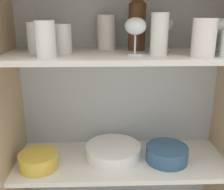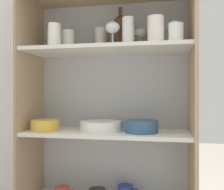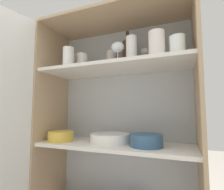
{
  "view_description": "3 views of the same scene",
  "coord_description": "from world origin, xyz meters",
  "px_view_note": "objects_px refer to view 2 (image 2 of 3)",
  "views": [
    {
      "loc": [
        -0.07,
        -0.84,
        1.35
      ],
      "look_at": [
        -0.04,
        0.19,
        1.02
      ],
      "focal_mm": 42.0,
      "sensor_mm": 36.0,
      "label": 1
    },
    {
      "loc": [
        0.31,
        -1.26,
        0.94
      ],
      "look_at": [
        0.03,
        0.17,
        0.94
      ],
      "focal_mm": 42.0,
      "sensor_mm": 36.0,
      "label": 2
    },
    {
      "loc": [
        0.38,
        -0.82,
        0.92
      ],
      "look_at": [
        -0.01,
        0.16,
        1.02
      ],
      "focal_mm": 28.0,
      "sensor_mm": 36.0,
      "label": 3
    }
  ],
  "objects_px": {
    "plate_stack_white": "(101,126)",
    "serving_bowl_small": "(45,125)",
    "wine_bottle": "(120,32)",
    "mixing_bowl_large": "(141,126)"
  },
  "relations": [
    {
      "from": "plate_stack_white",
      "to": "serving_bowl_small",
      "type": "distance_m",
      "value": 0.32
    },
    {
      "from": "wine_bottle",
      "to": "mixing_bowl_large",
      "type": "bearing_deg",
      "value": -38.43
    },
    {
      "from": "wine_bottle",
      "to": "plate_stack_white",
      "type": "xyz_separation_m",
      "value": [
        -0.1,
        -0.06,
        -0.54
      ]
    },
    {
      "from": "plate_stack_white",
      "to": "mixing_bowl_large",
      "type": "bearing_deg",
      "value": -9.8
    },
    {
      "from": "wine_bottle",
      "to": "serving_bowl_small",
      "type": "height_order",
      "value": "wine_bottle"
    },
    {
      "from": "serving_bowl_small",
      "to": "wine_bottle",
      "type": "bearing_deg",
      "value": 18.41
    },
    {
      "from": "wine_bottle",
      "to": "plate_stack_white",
      "type": "height_order",
      "value": "wine_bottle"
    },
    {
      "from": "plate_stack_white",
      "to": "mixing_bowl_large",
      "type": "distance_m",
      "value": 0.23
    },
    {
      "from": "wine_bottle",
      "to": "plate_stack_white",
      "type": "bearing_deg",
      "value": -146.86
    },
    {
      "from": "wine_bottle",
      "to": "mixing_bowl_large",
      "type": "relative_size",
      "value": 1.41
    }
  ]
}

